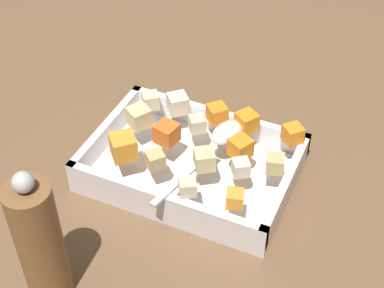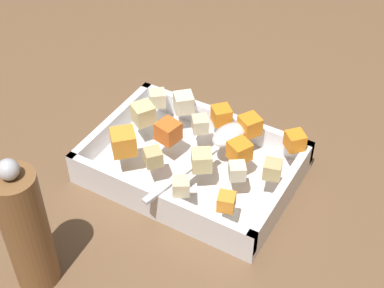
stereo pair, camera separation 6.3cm
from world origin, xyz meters
name	(u,v)px [view 1 (the left image)]	position (x,y,z in m)	size (l,w,h in m)	color
ground_plane	(201,169)	(0.00, 0.00, 0.00)	(4.00, 4.00, 0.00)	brown
baking_dish	(192,167)	(-0.01, -0.02, 0.02)	(0.30, 0.21, 0.05)	silver
carrot_chunk_near_left	(167,133)	(-0.05, -0.02, 0.07)	(0.03, 0.03, 0.03)	orange
carrot_chunk_corner_sw	(241,146)	(0.06, 0.00, 0.07)	(0.03, 0.03, 0.03)	orange
carrot_chunk_corner_se	(235,199)	(0.09, -0.09, 0.06)	(0.02, 0.02, 0.02)	orange
carrot_chunk_heap_top	(220,114)	(0.00, 0.06, 0.07)	(0.03, 0.03, 0.03)	orange
carrot_chunk_back_center	(123,147)	(-0.09, -0.07, 0.07)	(0.03, 0.03, 0.03)	orange
carrot_chunk_heap_side	(293,134)	(0.12, 0.06, 0.06)	(0.03, 0.03, 0.03)	orange
carrot_chunk_far_right	(247,121)	(0.05, 0.06, 0.07)	(0.03, 0.03, 0.03)	orange
potato_chunk_front_center	(204,159)	(0.02, -0.04, 0.07)	(0.03, 0.03, 0.03)	#E0CC89
potato_chunk_rim_edge	(139,117)	(-0.10, 0.00, 0.07)	(0.03, 0.03, 0.03)	#E0CC89
potato_chunk_near_right	(275,163)	(0.11, -0.01, 0.06)	(0.02, 0.02, 0.02)	tan
potato_chunk_far_left	(197,124)	(-0.02, 0.03, 0.06)	(0.02, 0.02, 0.02)	beige
potato_chunk_corner_ne	(178,103)	(-0.06, 0.05, 0.07)	(0.03, 0.03, 0.03)	beige
potato_chunk_center	(188,187)	(0.02, -0.10, 0.06)	(0.02, 0.02, 0.02)	beige
potato_chunk_mid_left	(241,168)	(0.07, -0.04, 0.06)	(0.02, 0.02, 0.02)	beige
potato_chunk_corner_nw	(155,160)	(-0.04, -0.07, 0.06)	(0.02, 0.02, 0.02)	tan
potato_chunk_under_handle	(150,101)	(-0.11, 0.05, 0.06)	(0.02, 0.02, 0.02)	beige
serving_spoon	(222,138)	(0.03, 0.01, 0.06)	(0.07, 0.20, 0.02)	silver
pepper_mill	(40,242)	(-0.08, -0.27, 0.09)	(0.05, 0.05, 0.20)	brown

